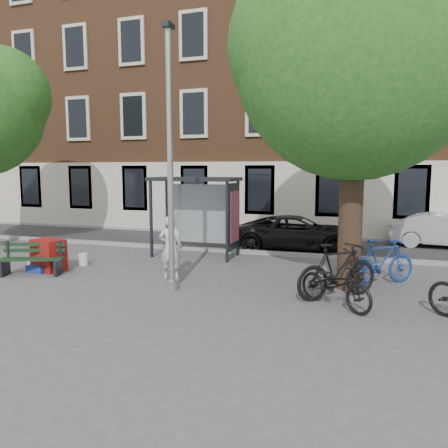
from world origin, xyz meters
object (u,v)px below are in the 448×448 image
bus_shelter (207,199)px  notice_sign (349,217)px  bike_a (335,284)px  bike_b (381,262)px  lamppost (170,173)px  car_silver (446,231)px  red_stand (49,255)px  painter (171,247)px  bench (32,261)px  bike_d (337,271)px  car_dark (298,233)px

bus_shelter → notice_sign: bus_shelter is taller
bike_a → bike_b: bearing=13.0°
lamppost → bus_shelter: (-0.61, 4.11, -0.87)m
lamppost → car_silver: size_ratio=1.58×
car_silver → red_stand: (-11.37, -7.56, -0.19)m
painter → bus_shelter: bearing=-102.9°
bench → bike_d: (8.09, 0.32, 0.24)m
bus_shelter → bike_a: bearing=-43.8°
painter → notice_sign: notice_sign is taller
lamppost → painter: bearing=116.1°
bench → car_silver: (11.47, 8.12, 0.24)m
car_dark → car_silver: bearing=-72.6°
bike_b → car_silver: bearing=-57.7°
painter → car_silver: size_ratio=0.44×
bus_shelter → bike_b: 5.89m
lamppost → red_stand: lamppost is taller
painter → bike_d: (4.28, -0.46, -0.21)m
car_dark → red_stand: size_ratio=4.88×
painter → red_stand: painter is taller
bus_shelter → notice_sign: bearing=-8.2°
bench → bike_b: 9.25m
bike_a → red_stand: (-8.00, 0.90, -0.04)m
bench → red_stand: size_ratio=1.94×
painter → car_dark: bearing=-130.8°
bus_shelter → car_dark: 3.67m
bike_b → notice_sign: size_ratio=0.93×
bus_shelter → car_dark: bus_shelter is taller
bike_d → notice_sign: (0.11, 2.91, 0.91)m
lamppost → bike_a: 4.44m
bike_d → red_stand: bearing=47.4°
car_dark → car_silver: 5.52m
bus_shelter → red_stand: bearing=-137.2°
red_stand → painter: bearing=3.4°
bike_b → car_dark: 4.97m
bench → bike_d: size_ratio=0.83×
lamppost → bike_b: size_ratio=3.16×
lamppost → car_silver: 11.21m
lamppost → bus_shelter: bearing=98.4°
lamppost → notice_sign: bearing=41.6°
notice_sign → bike_b: bearing=-41.6°
painter → bench: bearing=-3.5°
bus_shelter → painter: (0.12, -3.11, -1.07)m
bike_b → red_stand: (-8.97, -1.32, -0.13)m
bike_b → notice_sign: (-0.86, 1.36, 0.96)m
painter → car_dark: painter is taller
car_silver → bike_d: bearing=161.3°
bike_b → bike_d: 1.84m
painter → bike_a: 4.44m
lamppost → red_stand: bearing=169.5°
car_silver → notice_sign: bearing=150.9°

